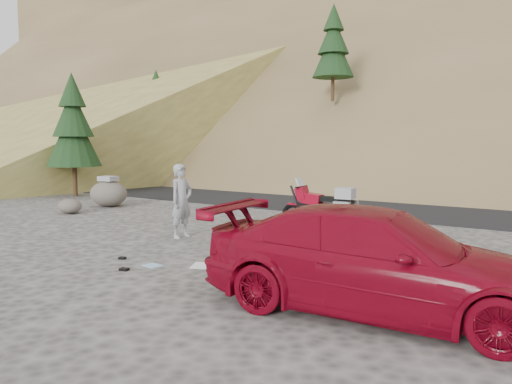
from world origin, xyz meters
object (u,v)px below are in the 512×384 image
at_px(man, 182,238).
at_px(boulder, 109,193).
at_px(red_car, 377,312).
at_px(motorcycle, 325,209).

relative_size(man, boulder, 1.16).
bearing_deg(red_car, boulder, 60.41).
bearing_deg(red_car, man, 61.56).
distance_m(man, boulder, 6.61).
xyz_separation_m(motorcycle, man, (-2.40, -2.58, -0.57)).
bearing_deg(man, red_car, -110.96).
xyz_separation_m(motorcycle, boulder, (-8.40, 0.17, -0.11)).
bearing_deg(motorcycle, boulder, 176.70).
bearing_deg(boulder, red_car, -23.57).
relative_size(man, red_car, 0.37).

